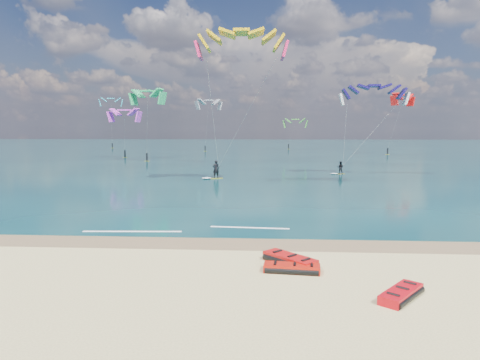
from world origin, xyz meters
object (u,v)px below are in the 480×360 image
packed_kite_left (292,272)px  packed_kite_mid (290,264)px  packed_kite_right (401,298)px  kitesurfer_main (228,101)px  kitesurfer_far (359,122)px

packed_kite_left → packed_kite_mid: bearing=97.0°
packed_kite_left → packed_kite_right: bearing=-29.1°
packed_kite_right → kitesurfer_main: size_ratio=0.14×
kitesurfer_far → packed_kite_mid: bearing=-127.1°
packed_kite_mid → kitesurfer_main: kitesurfer_main is taller
packed_kite_left → kitesurfer_main: bearing=106.0°
packed_kite_mid → kitesurfer_main: 28.13m
packed_kite_left → packed_kite_right: 4.26m
packed_kite_left → kitesurfer_main: 29.09m
kitesurfer_main → packed_kite_right: bearing=-100.6°
packed_kite_mid → packed_kite_right: (3.51, -3.45, 0.00)m
packed_kite_left → kitesurfer_far: 37.12m
kitesurfer_main → kitesurfer_far: bearing=1.5°
packed_kite_left → packed_kite_mid: 1.02m
packed_kite_right → kitesurfer_far: 38.72m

